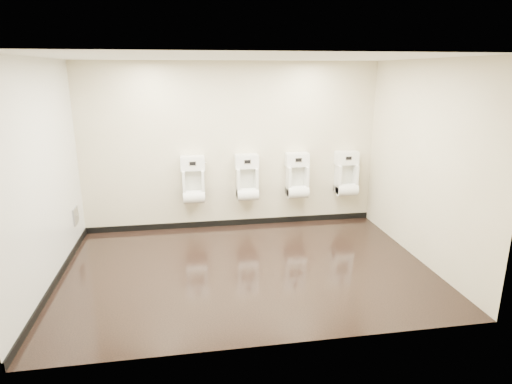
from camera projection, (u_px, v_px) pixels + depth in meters
The scene contains 14 objects.
ground at pixel (247, 268), 5.93m from camera, with size 5.00×3.50×0.00m, color black.
ceiling at pixel (246, 57), 5.17m from camera, with size 5.00×3.50×0.00m, color silver.
back_wall at pixel (232, 147), 7.21m from camera, with size 5.00×0.02×2.80m, color beige.
front_wall at pixel (274, 212), 3.89m from camera, with size 5.00×0.02×2.80m, color beige.
left_wall at pixel (42, 177), 5.16m from camera, with size 0.02×3.50×2.80m, color beige.
right_wall at pixel (424, 163), 5.94m from camera, with size 0.02×3.50×2.80m, color beige.
tile_overlay_left at pixel (42, 177), 5.16m from camera, with size 0.01×3.50×2.80m, color white.
skirting_back at pixel (233, 222), 7.57m from camera, with size 5.00×0.02×0.10m, color black.
skirting_left at pixel (57, 279), 5.53m from camera, with size 0.02×3.50×0.10m, color black.
access_panel at pixel (76, 216), 6.54m from camera, with size 0.04×0.25×0.25m.
urinal_0 at pixel (193, 183), 7.13m from camera, with size 0.41×0.31×0.76m.
urinal_1 at pixel (247, 181), 7.27m from camera, with size 0.41×0.31×0.76m.
urinal_2 at pixel (297, 179), 7.41m from camera, with size 0.41×0.31×0.76m.
urinal_3 at pixel (346, 177), 7.55m from camera, with size 0.41×0.31×0.76m.
Camera 1 is at (-0.77, -5.36, 2.65)m, focal length 30.00 mm.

